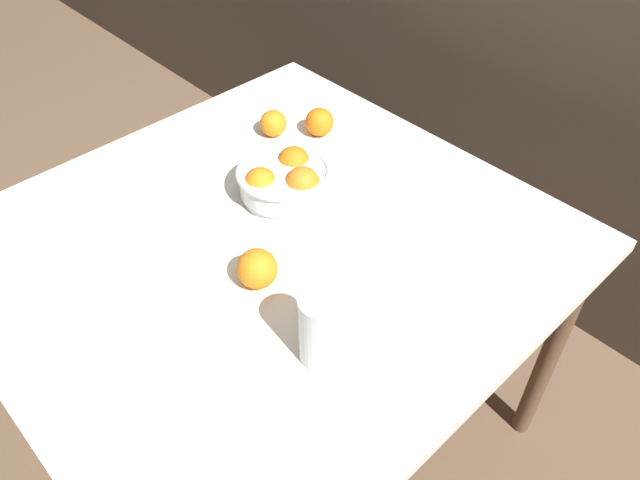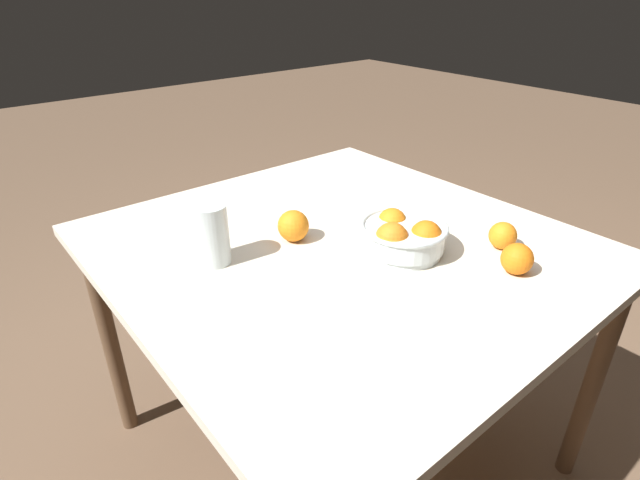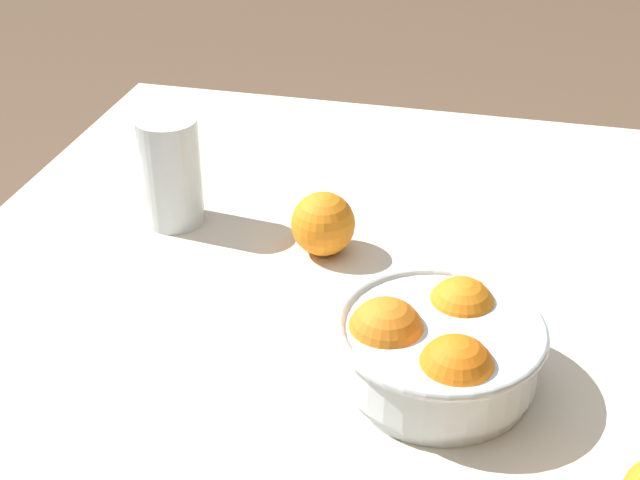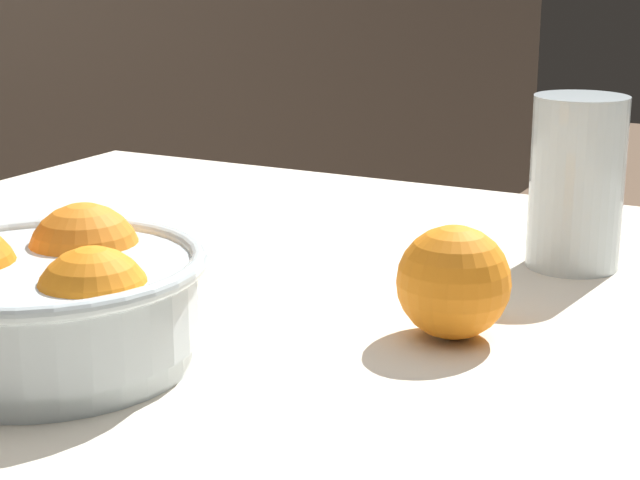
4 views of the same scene
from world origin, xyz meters
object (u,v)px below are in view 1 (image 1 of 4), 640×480
(juice_glass, at_px, (321,331))
(orange_loose_front, at_px, (257,269))
(orange_loose_near_bowl, at_px, (319,122))
(orange_loose_aside, at_px, (273,123))
(fruit_bowl, at_px, (285,180))

(juice_glass, distance_m, orange_loose_front, 0.22)
(orange_loose_near_bowl, distance_m, orange_loose_aside, 0.12)
(juice_glass, xyz_separation_m, orange_loose_near_bowl, (-0.52, 0.49, -0.03))
(fruit_bowl, relative_size, orange_loose_aside, 3.14)
(juice_glass, height_order, orange_loose_near_bowl, juice_glass)
(juice_glass, bearing_deg, orange_loose_aside, 146.38)
(orange_loose_aside, bearing_deg, orange_loose_front, -43.82)
(orange_loose_near_bowl, bearing_deg, orange_loose_aside, -132.27)
(orange_loose_aside, bearing_deg, juice_glass, -33.62)
(orange_loose_front, xyz_separation_m, orange_loose_aside, (-0.38, 0.37, -0.01))
(orange_loose_near_bowl, height_order, orange_loose_front, orange_loose_front)
(fruit_bowl, bearing_deg, juice_glass, -33.23)
(juice_glass, bearing_deg, orange_loose_near_bowl, 136.73)
(fruit_bowl, distance_m, orange_loose_near_bowl, 0.27)
(fruit_bowl, relative_size, juice_glass, 1.45)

